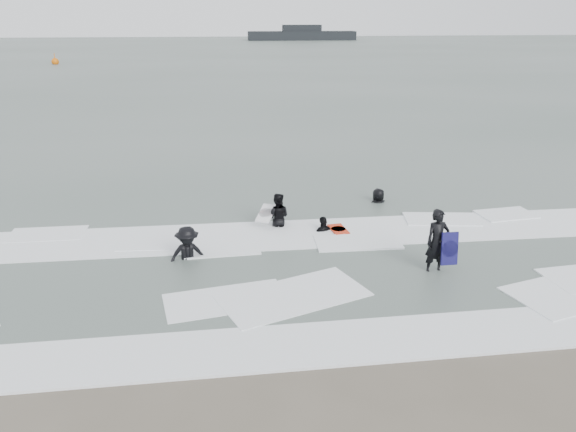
{
  "coord_description": "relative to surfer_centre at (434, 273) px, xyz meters",
  "views": [
    {
      "loc": [
        -1.94,
        -11.4,
        7.16
      ],
      "look_at": [
        0.0,
        5.0,
        1.1
      ],
      "focal_mm": 35.0,
      "sensor_mm": 36.0,
      "label": 1
    }
  ],
  "objects": [
    {
      "name": "vessel_horizon",
      "position": [
        15.25,
        134.97,
        1.39
      ],
      "size": [
        27.44,
        4.9,
        3.72
      ],
      "color": "black",
      "rests_on": "ground"
    },
    {
      "name": "buoy",
      "position": [
        -28.94,
        70.73,
        0.42
      ],
      "size": [
        1.0,
        1.0,
        1.65
      ],
      "color": "#CE5A09",
      "rests_on": "ground"
    },
    {
      "name": "surfer_right_far",
      "position": [
        0.05,
        6.29,
        0.0
      ],
      "size": [
        0.95,
        0.72,
        1.75
      ],
      "primitive_type": "imported",
      "rotation": [
        0.0,
        0.0,
        -2.93
      ],
      "color": "black",
      "rests_on": "ground"
    },
    {
      "name": "surfer_right_near",
      "position": [
        -2.64,
        3.51,
        0.0
      ],
      "size": [
        1.09,
        0.77,
        1.71
      ],
      "primitive_type": "imported",
      "rotation": [
        0.0,
        0.0,
        -2.75
      ],
      "color": "black",
      "rests_on": "ground"
    },
    {
      "name": "surfer_breaker",
      "position": [
        -7.14,
        1.66,
        0.0
      ],
      "size": [
        1.4,
        1.0,
        1.96
      ],
      "primitive_type": "imported",
      "rotation": [
        0.0,
        0.0,
        0.23
      ],
      "color": "black",
      "rests_on": "ground"
    },
    {
      "name": "ground",
      "position": [
        -4.01,
        -2.73,
        0.0
      ],
      "size": [
        320.0,
        320.0,
        0.0
      ],
      "primitive_type": "plane",
      "color": "brown",
      "rests_on": "ground"
    },
    {
      "name": "bodyboards",
      "position": [
        -2.17,
        2.47,
        0.5
      ],
      "size": [
        5.5,
        4.99,
        1.25
      ],
      "color": "#110E44",
      "rests_on": "ground"
    },
    {
      "name": "surfer_wading",
      "position": [
        -4.16,
        4.19,
        0.0
      ],
      "size": [
        0.99,
        0.85,
        1.79
      ],
      "primitive_type": "imported",
      "rotation": [
        0.0,
        0.0,
        2.92
      ],
      "color": "black",
      "rests_on": "ground"
    },
    {
      "name": "surf_foam",
      "position": [
        -4.01,
        0.97,
        0.04
      ],
      "size": [
        30.03,
        9.06,
        0.09
      ],
      "color": "white",
      "rests_on": "ground"
    },
    {
      "name": "sea",
      "position": [
        -4.01,
        77.27,
        0.06
      ],
      "size": [
        320.0,
        320.0,
        0.0
      ],
      "primitive_type": "plane",
      "color": "#47544C",
      "rests_on": "ground"
    },
    {
      "name": "surfer_centre",
      "position": [
        0.0,
        0.0,
        0.0
      ],
      "size": [
        0.78,
        0.57,
        1.95
      ],
      "primitive_type": "imported",
      "rotation": [
        0.0,
        0.0,
        0.16
      ],
      "color": "black",
      "rests_on": "ground"
    }
  ]
}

